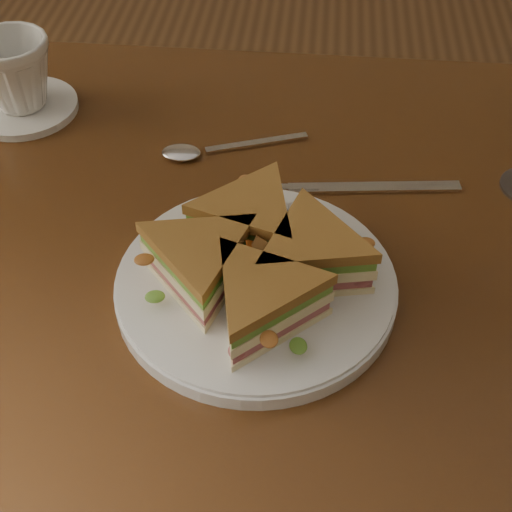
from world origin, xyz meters
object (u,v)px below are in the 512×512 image
object	(u,v)px
spoon	(200,151)
saucer	(24,107)
knife	(362,188)
coffee_cup	(15,73)
plate	(256,286)
sandwich_wedges	(256,260)
table	(284,304)

from	to	relation	value
spoon	saucer	xyz separation A→B (m)	(-0.24, 0.07, 0.00)
knife	coffee_cup	size ratio (longest dim) A/B	2.16
plate	knife	xyz separation A→B (m)	(0.11, 0.17, -0.01)
sandwich_wedges	saucer	distance (m)	0.44
plate	saucer	distance (m)	0.44
table	knife	distance (m)	0.16
plate	table	bearing A→B (deg)	69.09
coffee_cup	table	bearing A→B (deg)	-50.30
sandwich_wedges	saucer	bearing A→B (deg)	139.14
table	sandwich_wedges	xyz separation A→B (m)	(-0.03, -0.07, 0.14)
coffee_cup	plate	bearing A→B (deg)	-59.96
saucer	coffee_cup	xyz separation A→B (m)	(0.00, -0.00, 0.05)
sandwich_wedges	coffee_cup	distance (m)	0.44
table	saucer	world-z (taller)	saucer
table	saucer	size ratio (longest dim) A/B	8.56
saucer	sandwich_wedges	bearing A→B (deg)	-40.86
table	sandwich_wedges	size ratio (longest dim) A/B	4.58
saucer	plate	bearing A→B (deg)	-40.86
saucer	coffee_cup	size ratio (longest dim) A/B	1.41
sandwich_wedges	coffee_cup	xyz separation A→B (m)	(-0.33, 0.29, 0.01)
spoon	coffee_cup	bearing A→B (deg)	144.28
spoon	knife	bearing A→B (deg)	-33.93
knife	plate	bearing A→B (deg)	-129.12
sandwich_wedges	knife	bearing A→B (deg)	57.56
sandwich_wedges	saucer	size ratio (longest dim) A/B	1.87
table	coffee_cup	xyz separation A→B (m)	(-0.36, 0.22, 0.16)
sandwich_wedges	plate	bearing A→B (deg)	0.00
coffee_cup	saucer	bearing A→B (deg)	70.90
spoon	knife	xyz separation A→B (m)	(0.20, -0.05, -0.00)
sandwich_wedges	knife	xyz separation A→B (m)	(0.11, 0.17, -0.04)
table	spoon	distance (m)	0.22
table	coffee_cup	bearing A→B (deg)	148.80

